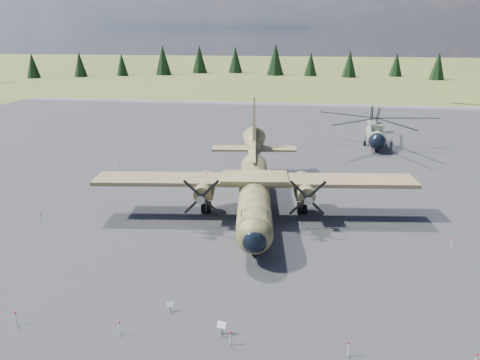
# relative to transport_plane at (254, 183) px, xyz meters

# --- Properties ---
(ground) EXTENTS (500.00, 500.00, 0.00)m
(ground) POSITION_rel_transport_plane_xyz_m (-1.02, -5.34, -2.61)
(ground) COLOR brown
(ground) RESTS_ON ground
(apron) EXTENTS (120.00, 120.00, 0.04)m
(apron) POSITION_rel_transport_plane_xyz_m (-1.02, 4.66, -2.61)
(apron) COLOR #595A5E
(apron) RESTS_ON ground
(transport_plane) EXTENTS (27.65, 24.98, 9.10)m
(transport_plane) POSITION_rel_transport_plane_xyz_m (0.00, 0.00, 0.00)
(transport_plane) COLOR #393B20
(transport_plane) RESTS_ON ground
(helicopter_near) EXTENTS (17.50, 20.24, 4.30)m
(helicopter_near) POSITION_rel_transport_plane_xyz_m (13.64, 25.78, 0.44)
(helicopter_near) COLOR #666A5C
(helicopter_near) RESTS_ON ground
(info_placard_left) EXTENTS (0.43, 0.27, 0.62)m
(info_placard_left) POSITION_rel_transport_plane_xyz_m (-2.97, -16.37, -2.20)
(info_placard_left) COLOR gray
(info_placard_left) RESTS_ON ground
(info_placard_right) EXTENTS (0.52, 0.29, 0.77)m
(info_placard_right) POSITION_rel_transport_plane_xyz_m (0.39, -18.02, -2.10)
(info_placard_right) COLOR gray
(info_placard_right) RESTS_ON ground
(barrier_fence) EXTENTS (33.12, 29.62, 0.85)m
(barrier_fence) POSITION_rel_transport_plane_xyz_m (-1.48, -5.42, -2.11)
(barrier_fence) COLOR silver
(barrier_fence) RESTS_ON ground
(treeline) EXTENTS (290.24, 290.88, 10.98)m
(treeline) POSITION_rel_transport_plane_xyz_m (-2.78, -13.55, 2.26)
(treeline) COLOR black
(treeline) RESTS_ON ground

